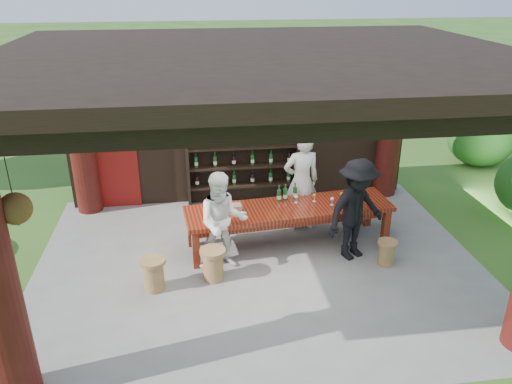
{
  "coord_description": "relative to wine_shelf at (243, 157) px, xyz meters",
  "views": [
    {
      "loc": [
        -1.02,
        -7.1,
        4.52
      ],
      "look_at": [
        0.0,
        0.4,
        1.15
      ],
      "focal_mm": 35.0,
      "sensor_mm": 36.0,
      "label": 1
    }
  ],
  "objects": [
    {
      "name": "ground",
      "position": [
        -0.01,
        -2.45,
        -1.03
      ],
      "size": [
        90.0,
        90.0,
        0.0
      ],
      "primitive_type": "plane",
      "color": "#2D5119",
      "rests_on": "ground"
    },
    {
      "name": "pavilion",
      "position": [
        -0.02,
        -2.02,
        1.1
      ],
      "size": [
        7.5,
        6.0,
        3.6
      ],
      "color": "slate",
      "rests_on": "ground"
    },
    {
      "name": "wine_shelf",
      "position": [
        0.0,
        0.0,
        0.0
      ],
      "size": [
        2.32,
        0.35,
        2.04
      ],
      "color": "black",
      "rests_on": "ground"
    },
    {
      "name": "tasting_table",
      "position": [
        0.6,
        -1.87,
        -0.39
      ],
      "size": [
        3.71,
        1.29,
        0.75
      ],
      "rotation": [
        0.0,
        0.0,
        0.1
      ],
      "color": "#5A130C",
      "rests_on": "ground"
    },
    {
      "name": "stool_near_left",
      "position": [
        -0.8,
        -2.79,
        -0.74
      ],
      "size": [
        0.41,
        0.41,
        0.54
      ],
      "rotation": [
        0.0,
        0.0,
        0.06
      ],
      "color": "olive",
      "rests_on": "ground"
    },
    {
      "name": "stool_near_right",
      "position": [
        2.09,
        -2.73,
        -0.8
      ],
      "size": [
        0.33,
        0.33,
        0.43
      ],
      "rotation": [
        0.0,
        0.0,
        0.25
      ],
      "color": "olive",
      "rests_on": "ground"
    },
    {
      "name": "stool_far_left",
      "position": [
        -1.72,
        -2.94,
        -0.75
      ],
      "size": [
        0.4,
        0.4,
        0.53
      ],
      "rotation": [
        0.0,
        0.0,
        -0.27
      ],
      "color": "olive",
      "rests_on": "ground"
    },
    {
      "name": "host",
      "position": [
        0.94,
        -1.25,
        -0.08
      ],
      "size": [
        0.75,
        0.54,
        1.9
      ],
      "primitive_type": "imported",
      "rotation": [
        0.0,
        0.0,
        3.28
      ],
      "color": "silver",
      "rests_on": "ground"
    },
    {
      "name": "guest_woman",
      "position": [
        -0.61,
        -2.44,
        -0.19
      ],
      "size": [
        0.83,
        0.66,
        1.67
      ],
      "primitive_type": "imported",
      "rotation": [
        0.0,
        0.0,
        0.04
      ],
      "color": "white",
      "rests_on": "ground"
    },
    {
      "name": "guest_man",
      "position": [
        1.62,
        -2.41,
        -0.14
      ],
      "size": [
        1.32,
        1.1,
        1.78
      ],
      "primitive_type": "imported",
      "rotation": [
        0.0,
        0.0,
        0.46
      ],
      "color": "black",
      "rests_on": "ground"
    },
    {
      "name": "table_bottles",
      "position": [
        0.6,
        -1.58,
        -0.12
      ],
      "size": [
        0.38,
        0.16,
        0.31
      ],
      "color": "#194C1E",
      "rests_on": "tasting_table"
    },
    {
      "name": "table_glasses",
      "position": [
        1.3,
        -1.76,
        -0.2
      ],
      "size": [
        1.04,
        0.26,
        0.15
      ],
      "color": "silver",
      "rests_on": "tasting_table"
    },
    {
      "name": "napkin_basket",
      "position": [
        -0.38,
        -1.95,
        -0.21
      ],
      "size": [
        0.28,
        0.2,
        0.14
      ],
      "primitive_type": "cube",
      "rotation": [
        0.0,
        0.0,
        0.1
      ],
      "color": "#BF6672",
      "rests_on": "tasting_table"
    },
    {
      "name": "shrubs",
      "position": [
        1.3,
        -2.13,
        -0.46
      ],
      "size": [
        14.06,
        8.99,
        1.36
      ],
      "color": "#194C14",
      "rests_on": "ground"
    },
    {
      "name": "trees",
      "position": [
        3.08,
        -0.96,
        2.34
      ],
      "size": [
        20.83,
        10.33,
        4.8
      ],
      "color": "#3F2819",
      "rests_on": "ground"
    }
  ]
}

